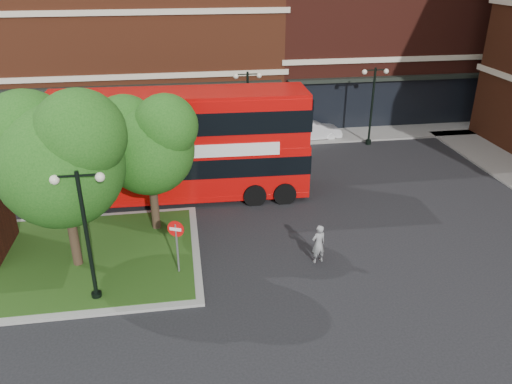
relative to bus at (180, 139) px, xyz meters
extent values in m
plane|color=black|center=(2.19, -8.38, -3.12)|extent=(120.00, 120.00, 0.00)
cube|color=slate|center=(2.19, 8.12, -3.06)|extent=(44.00, 3.00, 0.12)
cube|color=maroon|center=(-5.81, 15.62, 3.88)|extent=(26.00, 12.00, 14.00)
cube|color=#471911|center=(16.19, 15.62, 4.88)|extent=(18.00, 12.00, 16.00)
cube|color=gray|center=(-5.81, -5.38, -3.06)|extent=(12.60, 7.60, 0.12)
cube|color=#19380F|center=(-5.81, -5.38, -3.05)|extent=(12.00, 7.00, 0.15)
cylinder|color=#2D2116|center=(-4.31, -5.88, -1.16)|extent=(0.36, 0.36, 3.92)
sphere|color=#1A4C13|center=(-4.31, -5.88, 1.22)|extent=(4.60, 4.60, 4.60)
sphere|color=#1A4C13|center=(-5.46, -5.19, 2.13)|extent=(3.45, 3.45, 3.45)
sphere|color=#1A4C13|center=(-3.39, -6.34, 2.48)|extent=(3.22, 3.22, 3.22)
cylinder|color=#2D2116|center=(-1.31, -3.38, -1.39)|extent=(0.36, 0.36, 3.47)
sphere|color=#1A4C13|center=(-1.31, -3.38, 0.72)|extent=(3.80, 3.80, 3.80)
sphere|color=#1A4C13|center=(-2.26, -2.81, 1.53)|extent=(2.85, 2.85, 2.85)
sphere|color=#1A4C13|center=(-0.55, -3.76, 1.84)|extent=(2.66, 2.66, 2.66)
cylinder|color=black|center=(-3.31, -8.18, -0.62)|extent=(0.14, 0.14, 5.00)
cylinder|color=black|center=(-3.31, -8.18, -2.97)|extent=(0.36, 0.36, 0.30)
cube|color=black|center=(-3.31, -8.18, 1.73)|extent=(1.40, 0.06, 0.06)
sphere|color=#F2EACC|center=(-4.01, -8.18, 1.63)|extent=(0.32, 0.32, 0.32)
sphere|color=#F2EACC|center=(-2.61, -8.18, 1.63)|extent=(0.32, 0.32, 0.32)
cylinder|color=black|center=(4.19, 6.12, -0.62)|extent=(0.14, 0.14, 5.00)
cylinder|color=black|center=(4.19, 6.12, -2.97)|extent=(0.36, 0.36, 0.30)
cube|color=black|center=(4.19, 6.12, 1.73)|extent=(1.40, 0.06, 0.06)
sphere|color=#F2EACC|center=(3.49, 6.12, 1.63)|extent=(0.32, 0.32, 0.32)
sphere|color=#F2EACC|center=(4.89, 6.12, 1.63)|extent=(0.32, 0.32, 0.32)
cylinder|color=black|center=(12.19, 6.12, -0.62)|extent=(0.14, 0.14, 5.00)
cylinder|color=black|center=(12.19, 6.12, -2.97)|extent=(0.36, 0.36, 0.30)
cube|color=black|center=(12.19, 6.12, 1.73)|extent=(1.40, 0.06, 0.06)
sphere|color=#F2EACC|center=(11.49, 6.12, 1.63)|extent=(0.32, 0.32, 0.32)
sphere|color=#F2EACC|center=(12.89, 6.12, 1.63)|extent=(0.32, 0.32, 0.32)
cube|color=#B60807|center=(0.00, 0.00, -1.42)|extent=(12.56, 3.25, 2.38)
cube|color=#B60807|center=(0.00, 0.00, 0.96)|extent=(12.44, 3.22, 2.38)
cube|color=black|center=(0.00, 0.00, 1.08)|extent=(12.56, 3.25, 1.08)
cube|color=silver|center=(-0.05, -1.45, -0.18)|extent=(9.35, 0.36, 0.62)
imported|color=gray|center=(5.16, -7.00, -2.30)|extent=(0.69, 0.55, 1.66)
imported|color=silver|center=(0.54, 6.12, -2.40)|extent=(4.39, 2.10, 1.45)
imported|color=white|center=(8.85, 7.62, -2.51)|extent=(3.84, 1.68, 1.23)
cylinder|color=slate|center=(-0.38, -7.04, -2.01)|extent=(0.08, 0.08, 2.22)
cylinder|color=red|center=(-0.38, -7.04, -1.11)|extent=(0.61, 0.30, 0.65)
cube|color=white|center=(-0.38, -7.04, -1.11)|extent=(0.43, 0.21, 0.12)
camera|label=1|loc=(0.07, -23.45, 8.00)|focal=35.00mm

